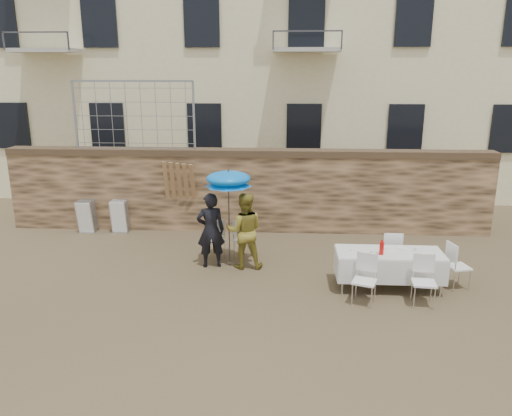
# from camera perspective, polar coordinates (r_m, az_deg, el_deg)

# --- Properties ---
(ground) EXTENTS (80.00, 80.00, 0.00)m
(ground) POSITION_cam_1_polar(r_m,az_deg,el_deg) (9.26, -3.33, -12.03)
(ground) COLOR brown
(ground) RESTS_ON ground
(stone_wall) EXTENTS (13.00, 0.50, 2.20)m
(stone_wall) POSITION_cam_1_polar(r_m,az_deg,el_deg) (13.57, -1.00, 1.96)
(stone_wall) COLOR brown
(stone_wall) RESTS_ON ground
(chain_link_fence) EXTENTS (3.20, 0.06, 1.80)m
(chain_link_fence) POSITION_cam_1_polar(r_m,az_deg,el_deg) (13.80, -13.77, 10.18)
(chain_link_fence) COLOR gray
(chain_link_fence) RESTS_ON stone_wall
(man_suit) EXTENTS (0.69, 0.53, 1.70)m
(man_suit) POSITION_cam_1_polar(r_m,az_deg,el_deg) (11.10, -5.20, -2.55)
(man_suit) COLOR black
(man_suit) RESTS_ON ground
(woman_dress) EXTENTS (0.87, 0.70, 1.71)m
(woman_dress) POSITION_cam_1_polar(r_m,az_deg,el_deg) (11.01, -1.33, -2.61)
(woman_dress) COLOR gold
(woman_dress) RESTS_ON ground
(umbrella) EXTENTS (1.02, 1.02, 2.06)m
(umbrella) POSITION_cam_1_polar(r_m,az_deg,el_deg) (10.86, -3.17, 3.05)
(umbrella) COLOR #3F3F44
(umbrella) RESTS_ON ground
(couple_chair_left) EXTENTS (0.63, 0.63, 0.96)m
(couple_chair_left) POSITION_cam_1_polar(r_m,az_deg,el_deg) (11.73, -4.77, -3.44)
(couple_chair_left) COLOR white
(couple_chair_left) RESTS_ON ground
(couple_chair_right) EXTENTS (0.62, 0.62, 0.96)m
(couple_chair_right) POSITION_cam_1_polar(r_m,az_deg,el_deg) (11.66, -1.35, -3.51)
(couple_chair_right) COLOR white
(couple_chair_right) RESTS_ON ground
(banquet_table) EXTENTS (2.10, 0.85, 0.78)m
(banquet_table) POSITION_cam_1_polar(r_m,az_deg,el_deg) (10.35, 15.04, -5.10)
(banquet_table) COLOR silver
(banquet_table) RESTS_ON ground
(soda_bottle) EXTENTS (0.09, 0.09, 0.26)m
(soda_bottle) POSITION_cam_1_polar(r_m,az_deg,el_deg) (10.11, 14.16, -4.48)
(soda_bottle) COLOR red
(soda_bottle) RESTS_ON banquet_table
(table_chair_front_left) EXTENTS (0.61, 0.61, 0.96)m
(table_chair_front_left) POSITION_cam_1_polar(r_m,az_deg,el_deg) (9.65, 12.28, -8.06)
(table_chair_front_left) COLOR white
(table_chair_front_left) RESTS_ON ground
(table_chair_front_right) EXTENTS (0.52, 0.52, 0.96)m
(table_chair_front_right) POSITION_cam_1_polar(r_m,az_deg,el_deg) (9.88, 18.66, -7.97)
(table_chair_front_right) COLOR white
(table_chair_front_right) RESTS_ON ground
(table_chair_back) EXTENTS (0.50, 0.50, 0.96)m
(table_chair_back) POSITION_cam_1_polar(r_m,az_deg,el_deg) (11.21, 15.16, -4.87)
(table_chair_back) COLOR white
(table_chair_back) RESTS_ON ground
(table_chair_side) EXTENTS (0.58, 0.58, 0.96)m
(table_chair_side) POSITION_cam_1_polar(r_m,az_deg,el_deg) (10.90, 22.11, -6.09)
(table_chair_side) COLOR white
(table_chair_side) RESTS_ON ground
(chair_stack_left) EXTENTS (0.46, 0.47, 0.92)m
(chair_stack_left) POSITION_cam_1_polar(r_m,az_deg,el_deg) (14.41, -18.56, -0.68)
(chair_stack_left) COLOR white
(chair_stack_left) RESTS_ON ground
(chair_stack_right) EXTENTS (0.46, 0.40, 0.92)m
(chair_stack_right) POSITION_cam_1_polar(r_m,az_deg,el_deg) (14.10, -15.16, -0.76)
(chair_stack_right) COLOR white
(chair_stack_right) RESTS_ON ground
(wood_planks) EXTENTS (0.70, 0.20, 2.00)m
(wood_planks) POSITION_cam_1_polar(r_m,az_deg,el_deg) (13.61, -8.82, 1.38)
(wood_planks) COLOR #A37749
(wood_planks) RESTS_ON ground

